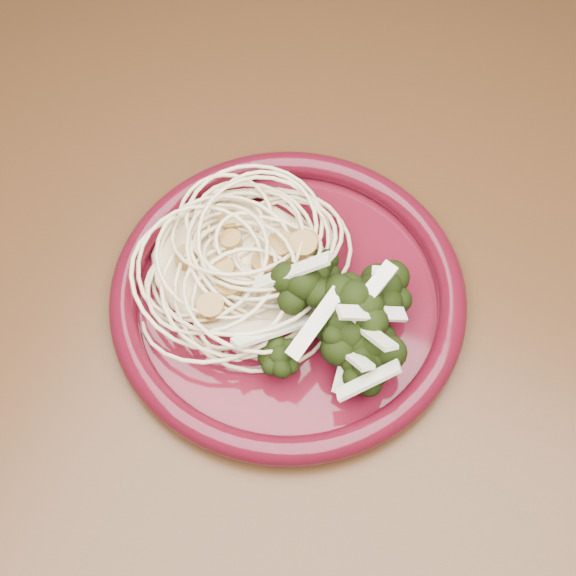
# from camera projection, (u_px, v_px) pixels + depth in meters

# --- Properties ---
(dining_table) EXTENTS (1.20, 0.80, 0.75)m
(dining_table) POSITION_uv_depth(u_px,v_px,m) (357.00, 319.00, 0.74)
(dining_table) COLOR #472814
(dining_table) RESTS_ON ground
(dinner_plate) EXTENTS (0.31, 0.31, 0.02)m
(dinner_plate) POSITION_uv_depth(u_px,v_px,m) (288.00, 294.00, 0.62)
(dinner_plate) COLOR #490B17
(dinner_plate) RESTS_ON dining_table
(spaghetti_pile) EXTENTS (0.16, 0.15, 0.03)m
(spaghetti_pile) POSITION_uv_depth(u_px,v_px,m) (239.00, 258.00, 0.63)
(spaghetti_pile) COLOR beige
(spaghetti_pile) RESTS_ON dinner_plate
(scallop_cluster) EXTENTS (0.13, 0.13, 0.04)m
(scallop_cluster) POSITION_uv_depth(u_px,v_px,m) (237.00, 232.00, 0.60)
(scallop_cluster) COLOR #A47938
(scallop_cluster) RESTS_ON spaghetti_pile
(broccoli_pile) EXTENTS (0.11, 0.16, 0.05)m
(broccoli_pile) POSITION_uv_depth(u_px,v_px,m) (351.00, 317.00, 0.59)
(broccoli_pile) COLOR black
(broccoli_pile) RESTS_ON dinner_plate
(onion_garnish) EXTENTS (0.08, 0.10, 0.06)m
(onion_garnish) POSITION_uv_depth(u_px,v_px,m) (355.00, 296.00, 0.56)
(onion_garnish) COLOR beige
(onion_garnish) RESTS_ON broccoli_pile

